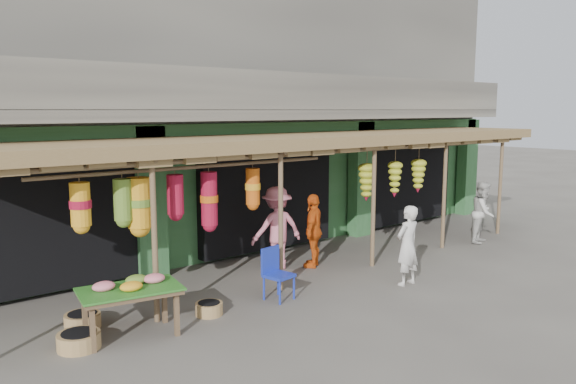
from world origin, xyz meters
TOP-DOWN VIEW (x-y plane):
  - ground at (0.00, 0.00)m, footprint 80.00×80.00m
  - building at (-0.00, 4.87)m, footprint 16.40×6.80m
  - awning at (-0.14, 0.80)m, footprint 14.00×2.70m
  - flower_table at (-4.55, -0.49)m, footprint 1.56×1.08m
  - blue_chair at (-1.89, -0.54)m, footprint 0.50×0.51m
  - basket_left at (-5.01, 0.27)m, footprint 0.56×0.56m
  - basket_mid at (-5.31, -0.45)m, footprint 0.79×0.79m
  - basket_right at (-3.22, -0.48)m, footprint 0.59×0.59m
  - person_front at (0.54, -1.49)m, footprint 0.57×0.38m
  - person_right at (4.74, -0.51)m, footprint 0.89×0.79m
  - person_vendor at (0.00, 0.57)m, footprint 0.97×0.84m
  - person_shopper at (-0.70, 0.94)m, footprint 1.23×0.85m

SIDE VIEW (x-z plane):
  - ground at x=0.00m, z-range 0.00..0.00m
  - basket_right at x=-3.22m, z-range 0.00..0.20m
  - basket_left at x=-5.01m, z-range 0.00..0.23m
  - basket_mid at x=-5.31m, z-range 0.00..0.23m
  - blue_chair at x=-1.89m, z-range 0.05..0.97m
  - flower_table at x=-4.55m, z-range 0.26..1.13m
  - person_front at x=0.54m, z-range 0.00..1.53m
  - person_right at x=4.74m, z-range 0.00..1.54m
  - person_vendor at x=0.00m, z-range 0.00..1.56m
  - person_shopper at x=-0.70m, z-range 0.00..1.74m
  - awning at x=-0.14m, z-range 1.19..3.98m
  - building at x=0.00m, z-range -0.13..6.87m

